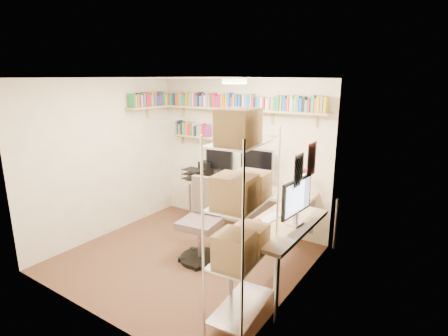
% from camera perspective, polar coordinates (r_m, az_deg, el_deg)
% --- Properties ---
extents(ground, '(3.20, 3.20, 0.00)m').
position_cam_1_polar(ground, '(5.20, -6.48, -14.37)').
color(ground, '#4E3221').
rests_on(ground, ground).
extents(room_shell, '(3.24, 3.04, 2.52)m').
position_cam_1_polar(room_shell, '(4.66, -6.95, 2.58)').
color(room_shell, beige).
rests_on(room_shell, ground).
extents(wall_shelves, '(3.12, 1.09, 0.79)m').
position_cam_1_polar(wall_shelves, '(5.86, -1.91, 9.76)').
color(wall_shelves, tan).
rests_on(wall_shelves, ground).
extents(corner_desk, '(2.53, 2.14, 1.43)m').
position_cam_1_polar(corner_desk, '(5.32, 4.03, -4.09)').
color(corner_desk, tan).
rests_on(corner_desk, ground).
extents(office_chair, '(0.61, 0.62, 1.16)m').
position_cam_1_polar(office_chair, '(4.96, -3.57, -9.47)').
color(office_chair, black).
rests_on(office_chair, ground).
extents(wire_rack, '(0.50, 0.91, 2.23)m').
position_cam_1_polar(wire_rack, '(3.38, 2.83, -5.71)').
color(wire_rack, silver).
rests_on(wire_rack, ground).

